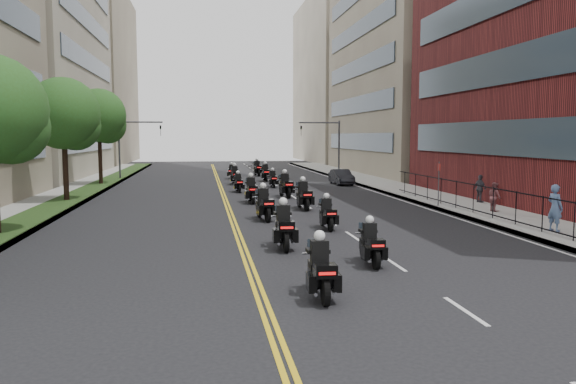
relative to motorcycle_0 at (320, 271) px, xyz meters
name	(u,v)px	position (x,y,z in m)	size (l,w,h in m)	color
ground	(333,318)	(-0.05, -1.62, -0.68)	(160.00, 160.00, 0.00)	black
sidewalk_right	(418,194)	(11.95, 23.38, -0.60)	(4.00, 90.00, 0.15)	gray
sidewalk_left	(57,200)	(-12.05, 23.38, -0.60)	(4.00, 90.00, 0.15)	gray
grass_strip	(71,198)	(-11.25, 23.38, -0.51)	(2.00, 90.00, 0.04)	#1F3C15
building_right_tan	(424,37)	(21.43, 46.38, 14.32)	(15.11, 28.00, 30.00)	#7C6C5A
building_right_far	(352,81)	(21.45, 76.38, 12.32)	(15.00, 28.00, 26.00)	gray
building_left_mid	(3,4)	(-22.03, 46.38, 16.32)	(16.11, 28.00, 34.00)	gray
building_left_far	(73,77)	(-22.05, 76.38, 12.32)	(16.00, 28.00, 26.00)	#7C6C5A
iron_fence	(504,205)	(10.95, 10.38, 0.22)	(0.05, 28.00, 1.50)	black
street_trees	(41,116)	(-11.10, 16.98, 4.45)	(4.40, 38.40, 7.98)	black
traffic_signal_right	(330,140)	(9.49, 40.38, 3.02)	(4.09, 0.20, 5.60)	#3F3F44
traffic_signal_left	(130,140)	(-9.59, 40.38, 3.02)	(4.09, 0.20, 5.60)	#3F3F44
motorcycle_0	(320,271)	(0.00, 0.00, 0.00)	(0.55, 2.33, 1.72)	black
motorcycle_1	(370,246)	(2.35, 3.34, -0.06)	(0.50, 2.14, 1.58)	black
motorcycle_2	(284,228)	(-0.01, 6.40, 0.06)	(0.59, 2.53, 1.87)	black
motorcycle_3	(327,215)	(2.50, 10.34, -0.05)	(0.50, 2.16, 1.60)	black
motorcycle_4	(264,205)	(0.02, 13.42, 0.04)	(0.75, 2.48, 1.83)	black
motorcycle_5	(303,196)	(2.65, 17.04, 0.05)	(0.61, 2.51, 1.85)	black
motorcycle_6	(251,191)	(0.02, 20.55, 0.05)	(0.59, 2.51, 1.86)	black
motorcycle_7	(285,186)	(2.56, 23.39, 0.06)	(0.74, 2.55, 1.88)	black
motorcycle_8	(238,184)	(-0.34, 27.36, -0.05)	(0.56, 2.14, 1.58)	black
motorcycle_9	(273,180)	(2.65, 30.75, -0.06)	(0.49, 2.12, 1.56)	black
motorcycle_10	(235,176)	(-0.22, 33.89, 0.05)	(0.65, 2.49, 1.84)	black
motorcycle_11	(265,173)	(2.73, 36.91, 0.04)	(0.56, 2.45, 1.81)	black
motorcycle_12	(231,172)	(-0.16, 40.47, -0.05)	(0.61, 2.17, 1.60)	black
motorcycle_13	(257,169)	(2.68, 43.91, 0.05)	(0.70, 2.50, 1.85)	black
parked_sedan	(341,177)	(8.72, 32.46, -0.03)	(1.36, 3.91, 1.29)	black
pedestrian_a	(555,208)	(11.59, 7.51, 0.46)	(0.72, 0.47, 1.97)	#4C648C
pedestrian_b	(495,197)	(12.29, 13.68, 0.24)	(0.75, 0.58, 1.53)	brown
pedestrian_c	(480,189)	(13.45, 17.47, 0.30)	(0.97, 0.41, 1.66)	#3F3E45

